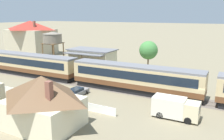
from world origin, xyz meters
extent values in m
plane|color=#7A7056|center=(0.00, 0.00, 0.00)|extent=(600.00, 600.00, 0.00)
cube|color=brown|center=(-9.45, 0.61, 1.30)|extent=(20.79, 3.11, 0.80)
cube|color=#D1B784|center=(-9.45, 0.61, 2.84)|extent=(20.79, 3.11, 2.28)
cube|color=#192330|center=(-9.45, 0.61, 2.96)|extent=(19.13, 3.15, 1.28)
cube|color=slate|center=(-9.45, 0.61, 4.13)|extent=(20.79, 2.92, 0.30)
cube|color=black|center=(-9.45, 0.61, 0.46)|extent=(19.96, 2.68, 0.88)
cylinder|color=black|center=(-2.59, -0.11, 0.45)|extent=(0.90, 0.18, 0.90)
cylinder|color=black|center=(-2.59, 1.32, 0.45)|extent=(0.90, 0.18, 0.90)
cylinder|color=black|center=(-16.31, -0.11, 0.45)|extent=(0.90, 0.18, 0.90)
cylinder|color=black|center=(-16.31, 1.32, 0.45)|extent=(0.90, 0.18, 0.90)
cube|color=brown|center=(-31.52, 0.61, 1.30)|extent=(20.79, 3.11, 0.80)
cube|color=#D1B784|center=(-31.52, 0.61, 2.84)|extent=(20.79, 3.11, 2.28)
cube|color=#192330|center=(-31.52, 0.61, 2.96)|extent=(19.13, 3.15, 1.28)
cube|color=slate|center=(-31.52, 0.61, 4.13)|extent=(20.79, 2.92, 0.30)
cube|color=black|center=(-31.52, 0.61, 0.46)|extent=(19.96, 2.68, 0.88)
cylinder|color=black|center=(-24.66, -0.11, 0.45)|extent=(0.90, 0.18, 0.90)
cylinder|color=black|center=(-24.66, 1.32, 0.45)|extent=(0.90, 0.18, 0.90)
cylinder|color=black|center=(-38.38, -0.11, 0.45)|extent=(0.90, 0.18, 0.90)
cylinder|color=black|center=(-38.38, 1.32, 0.45)|extent=(0.90, 0.18, 0.90)
cube|color=#665B51|center=(-12.59, 0.61, 0.01)|extent=(122.46, 3.60, 0.01)
cube|color=#4C4238|center=(-12.59, -0.11, 0.02)|extent=(122.46, 0.12, 0.04)
cube|color=#4C4238|center=(-12.59, 1.32, 0.02)|extent=(122.46, 0.12, 0.04)
cube|color=beige|center=(-22.98, 9.77, 2.25)|extent=(9.23, 5.02, 4.50)
cube|color=slate|center=(-22.98, 9.77, 4.60)|extent=(9.97, 5.42, 0.20)
cube|color=slate|center=(-22.98, 6.46, 4.10)|extent=(8.86, 1.60, 0.16)
cylinder|color=brown|center=(-22.98, 5.86, 2.01)|extent=(0.14, 0.14, 4.02)
cube|color=#BCB293|center=(-51.49, 20.21, 3.71)|extent=(12.93, 9.50, 7.43)
pyramid|color=#9E2D23|center=(-51.49, 20.21, 8.71)|extent=(13.96, 10.26, 2.57)
cube|color=brown|center=(-47.87, 18.31, 8.84)|extent=(0.56, 0.56, 2.31)
cylinder|color=brown|center=(-34.62, 14.55, 2.40)|extent=(0.28, 0.28, 4.80)
cylinder|color=brown|center=(-38.20, 14.55, 2.40)|extent=(0.28, 0.28, 4.80)
cylinder|color=brown|center=(-34.62, 10.97, 2.40)|extent=(0.28, 0.28, 4.80)
cylinder|color=brown|center=(-38.20, 10.97, 2.40)|extent=(0.28, 0.28, 4.80)
cube|color=brown|center=(-36.41, 12.76, 4.88)|extent=(4.08, 4.08, 0.16)
cylinder|color=slate|center=(-36.41, 12.76, 6.07)|extent=(4.60, 4.60, 2.22)
cone|color=slate|center=(-36.41, 12.76, 7.43)|extent=(4.83, 4.83, 0.50)
cube|color=beige|center=(-13.59, -14.84, 1.57)|extent=(7.45, 5.90, 3.14)
pyramid|color=brown|center=(-13.59, -14.84, 4.41)|extent=(8.04, 6.37, 2.54)
cube|color=brown|center=(-11.51, -16.02, 4.54)|extent=(0.56, 0.56, 2.29)
cube|color=white|center=(-24.37, -8.99, 0.53)|extent=(32.99, 0.06, 1.05)
cube|color=gray|center=(-16.39, -5.15, 0.47)|extent=(1.84, 4.38, 0.61)
cube|color=#192330|center=(-16.39, -5.28, 0.99)|extent=(1.53, 2.21, 0.43)
cylinder|color=black|center=(-15.59, -3.84, 0.31)|extent=(0.62, 0.20, 0.62)
cylinder|color=black|center=(-17.09, -3.79, 0.31)|extent=(0.62, 0.20, 0.62)
cylinder|color=black|center=(-15.68, -6.52, 0.31)|extent=(0.62, 0.20, 0.62)
cylinder|color=black|center=(-17.18, -6.47, 0.31)|extent=(0.62, 0.20, 0.62)
cube|color=beige|center=(0.30, -6.09, 1.22)|extent=(1.59, 2.03, 2.00)
cube|color=#192330|center=(1.10, -6.09, 1.62)|extent=(0.03, 1.69, 0.88)
cube|color=silver|center=(-2.34, -6.09, 1.33)|extent=(3.70, 2.12, 2.23)
cylinder|color=black|center=(0.04, -7.02, 0.40)|extent=(0.80, 0.26, 0.80)
cylinder|color=black|center=(0.04, -5.16, 0.40)|extent=(0.80, 0.26, 0.80)
cylinder|color=black|center=(-3.14, -7.02, 0.40)|extent=(0.80, 0.26, 0.80)
cylinder|color=black|center=(-3.14, -5.16, 0.40)|extent=(0.80, 0.26, 0.80)
cylinder|color=brown|center=(-12.55, 15.71, 1.59)|extent=(0.30, 0.30, 3.18)
sphere|color=#427F3D|center=(-12.55, 15.71, 4.38)|extent=(3.97, 3.97, 3.97)
camera|label=1|loc=(3.83, -32.34, 11.88)|focal=38.00mm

